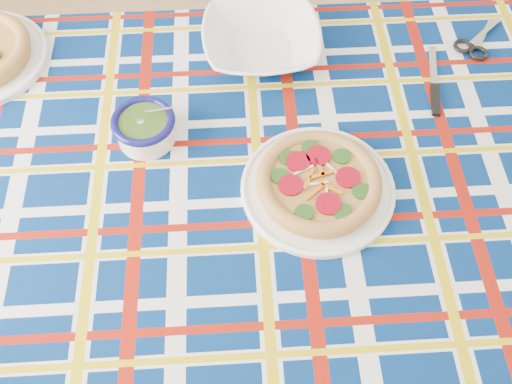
{
  "coord_description": "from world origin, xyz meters",
  "views": [
    {
      "loc": [
        -0.23,
        -0.98,
        1.83
      ],
      "look_at": [
        -0.21,
        -0.34,
        0.85
      ],
      "focal_mm": 40.0,
      "sensor_mm": 36.0,
      "label": 1
    }
  ],
  "objects_px": {
    "serving_bowl": "(261,42)",
    "pesto_bowl": "(144,126)",
    "main_focaccia_plate": "(319,182)",
    "dining_table": "(221,203)"
  },
  "relations": [
    {
      "from": "main_focaccia_plate",
      "to": "serving_bowl",
      "type": "relative_size",
      "value": 1.15
    },
    {
      "from": "pesto_bowl",
      "to": "serving_bowl",
      "type": "bearing_deg",
      "value": 44.32
    },
    {
      "from": "main_focaccia_plate",
      "to": "dining_table",
      "type": "bearing_deg",
      "value": 171.4
    },
    {
      "from": "dining_table",
      "to": "main_focaccia_plate",
      "type": "bearing_deg",
      "value": -9.54
    },
    {
      "from": "main_focaccia_plate",
      "to": "pesto_bowl",
      "type": "height_order",
      "value": "pesto_bowl"
    },
    {
      "from": "main_focaccia_plate",
      "to": "pesto_bowl",
      "type": "distance_m",
      "value": 0.4
    },
    {
      "from": "main_focaccia_plate",
      "to": "serving_bowl",
      "type": "distance_m",
      "value": 0.43
    },
    {
      "from": "main_focaccia_plate",
      "to": "serving_bowl",
      "type": "height_order",
      "value": "serving_bowl"
    },
    {
      "from": "serving_bowl",
      "to": "pesto_bowl",
      "type": "bearing_deg",
      "value": -135.68
    },
    {
      "from": "main_focaccia_plate",
      "to": "pesto_bowl",
      "type": "xyz_separation_m",
      "value": [
        -0.37,
        0.16,
        0.01
      ]
    }
  ]
}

